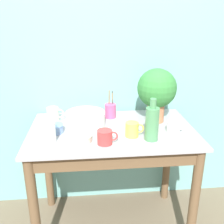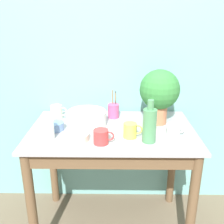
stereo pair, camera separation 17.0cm
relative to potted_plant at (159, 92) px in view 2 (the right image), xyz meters
name	(u,v)px [view 2 (the right image)]	position (x,y,z in m)	size (l,w,h in m)	color
wall_back	(113,60)	(-0.32, 0.28, 0.16)	(6.00, 0.05, 2.40)	#70ADA8
counter_table	(112,154)	(-0.32, -0.13, -0.40)	(1.09, 0.68, 0.81)	brown
potted_plant	(159,92)	(0.00, 0.00, 0.00)	(0.27, 0.27, 0.38)	#B7704C
bowl_wash_large	(87,118)	(-0.49, -0.03, -0.18)	(0.27, 0.27, 0.10)	silver
bottle_tall	(150,125)	(-0.10, -0.29, -0.12)	(0.08, 0.08, 0.26)	#4C8C59
bottle_short	(48,129)	(-0.71, -0.26, -0.16)	(0.08, 0.08, 0.16)	white
mug_yellow	(130,130)	(-0.20, -0.23, -0.18)	(0.12, 0.08, 0.09)	#E5CC4C
mug_white	(174,130)	(0.07, -0.20, -0.19)	(0.11, 0.08, 0.08)	white
mug_red	(101,137)	(-0.38, -0.32, -0.18)	(0.12, 0.09, 0.09)	#C63838
mug_cream	(57,112)	(-0.72, 0.07, -0.18)	(0.12, 0.08, 0.10)	beige
bowl_small_blue	(55,126)	(-0.70, -0.13, -0.20)	(0.12, 0.12, 0.05)	#6684B2
bowl_small_cream	(76,136)	(-0.54, -0.27, -0.21)	(0.16, 0.16, 0.04)	beige
utensil_cup	(113,111)	(-0.31, 0.10, -0.17)	(0.08, 0.08, 0.21)	#CC4C7F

